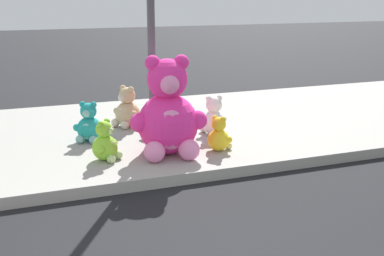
{
  "coord_description": "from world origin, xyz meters",
  "views": [
    {
      "loc": [
        -0.88,
        -2.36,
        2.33
      ],
      "look_at": [
        1.32,
        3.6,
        0.55
      ],
      "focal_mm": 45.95,
      "sensor_mm": 36.0,
      "label": 1
    }
  ],
  "objects_px": {
    "plush_pink_large": "(168,116)",
    "plush_red": "(155,118)",
    "plush_teal": "(89,125)",
    "plush_tan": "(127,110)",
    "plush_yellow": "(219,137)",
    "plush_white": "(213,119)",
    "plush_lime": "(106,144)",
    "sign_pole": "(151,26)"
  },
  "relations": [
    {
      "from": "plush_pink_large",
      "to": "plush_lime",
      "type": "bearing_deg",
      "value": 177.26
    },
    {
      "from": "plush_red",
      "to": "plush_tan",
      "type": "distance_m",
      "value": 0.58
    },
    {
      "from": "plush_white",
      "to": "plush_tan",
      "type": "relative_size",
      "value": 0.92
    },
    {
      "from": "plush_tan",
      "to": "plush_yellow",
      "type": "height_order",
      "value": "plush_tan"
    },
    {
      "from": "sign_pole",
      "to": "plush_pink_large",
      "type": "height_order",
      "value": "sign_pole"
    },
    {
      "from": "plush_pink_large",
      "to": "plush_white",
      "type": "distance_m",
      "value": 1.21
    },
    {
      "from": "sign_pole",
      "to": "plush_white",
      "type": "height_order",
      "value": "sign_pole"
    },
    {
      "from": "plush_lime",
      "to": "plush_yellow",
      "type": "bearing_deg",
      "value": -5.01
    },
    {
      "from": "plush_pink_large",
      "to": "sign_pole",
      "type": "bearing_deg",
      "value": 94.63
    },
    {
      "from": "plush_pink_large",
      "to": "plush_yellow",
      "type": "height_order",
      "value": "plush_pink_large"
    },
    {
      "from": "plush_tan",
      "to": "plush_teal",
      "type": "bearing_deg",
      "value": -139.2
    },
    {
      "from": "plush_white",
      "to": "plush_yellow",
      "type": "relative_size",
      "value": 1.24
    },
    {
      "from": "sign_pole",
      "to": "plush_yellow",
      "type": "height_order",
      "value": "sign_pole"
    },
    {
      "from": "plush_white",
      "to": "plush_pink_large",
      "type": "bearing_deg",
      "value": -144.15
    },
    {
      "from": "plush_teal",
      "to": "plush_lime",
      "type": "bearing_deg",
      "value": -85.31
    },
    {
      "from": "plush_white",
      "to": "plush_teal",
      "type": "height_order",
      "value": "plush_white"
    },
    {
      "from": "sign_pole",
      "to": "plush_lime",
      "type": "distance_m",
      "value": 1.77
    },
    {
      "from": "plush_pink_large",
      "to": "plush_tan",
      "type": "relative_size",
      "value": 2.0
    },
    {
      "from": "plush_tan",
      "to": "plush_yellow",
      "type": "distance_m",
      "value": 1.94
    },
    {
      "from": "plush_pink_large",
      "to": "plush_red",
      "type": "bearing_deg",
      "value": 83.54
    },
    {
      "from": "plush_lime",
      "to": "sign_pole",
      "type": "bearing_deg",
      "value": 34.12
    },
    {
      "from": "plush_red",
      "to": "plush_white",
      "type": "bearing_deg",
      "value": -29.11
    },
    {
      "from": "plush_white",
      "to": "plush_lime",
      "type": "bearing_deg",
      "value": -160.31
    },
    {
      "from": "plush_red",
      "to": "sign_pole",
      "type": "bearing_deg",
      "value": -107.65
    },
    {
      "from": "sign_pole",
      "to": "plush_teal",
      "type": "height_order",
      "value": "sign_pole"
    },
    {
      "from": "plush_pink_large",
      "to": "plush_white",
      "type": "bearing_deg",
      "value": 35.85
    },
    {
      "from": "plush_white",
      "to": "plush_yellow",
      "type": "xyz_separation_m",
      "value": [
        -0.24,
        -0.79,
        -0.05
      ]
    },
    {
      "from": "plush_pink_large",
      "to": "plush_lime",
      "type": "relative_size",
      "value": 2.46
    },
    {
      "from": "plush_teal",
      "to": "plush_yellow",
      "type": "distance_m",
      "value": 1.98
    },
    {
      "from": "plush_tan",
      "to": "plush_lime",
      "type": "height_order",
      "value": "plush_tan"
    },
    {
      "from": "plush_red",
      "to": "plush_teal",
      "type": "bearing_deg",
      "value": -171.26
    },
    {
      "from": "plush_red",
      "to": "plush_teal",
      "type": "height_order",
      "value": "plush_teal"
    },
    {
      "from": "plush_yellow",
      "to": "plush_lime",
      "type": "distance_m",
      "value": 1.58
    },
    {
      "from": "sign_pole",
      "to": "plush_tan",
      "type": "height_order",
      "value": "sign_pole"
    },
    {
      "from": "plush_pink_large",
      "to": "plush_tan",
      "type": "bearing_deg",
      "value": 97.65
    },
    {
      "from": "plush_red",
      "to": "plush_tan",
      "type": "relative_size",
      "value": 0.82
    },
    {
      "from": "plush_teal",
      "to": "plush_pink_large",
      "type": "bearing_deg",
      "value": -46.48
    },
    {
      "from": "plush_yellow",
      "to": "plush_red",
      "type": "bearing_deg",
      "value": 115.24
    },
    {
      "from": "plush_teal",
      "to": "plush_red",
      "type": "bearing_deg",
      "value": 8.74
    },
    {
      "from": "plush_white",
      "to": "plush_teal",
      "type": "xyz_separation_m",
      "value": [
        -1.89,
        0.3,
        -0.01
      ]
    },
    {
      "from": "plush_yellow",
      "to": "plush_teal",
      "type": "bearing_deg",
      "value": 146.79
    },
    {
      "from": "plush_red",
      "to": "plush_teal",
      "type": "distance_m",
      "value": 1.08
    }
  ]
}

